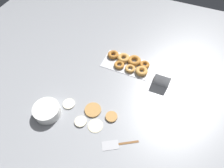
% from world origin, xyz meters
% --- Properties ---
extents(ground_plane, '(3.00, 3.00, 0.00)m').
position_xyz_m(ground_plane, '(0.00, 0.00, 0.00)').
color(ground_plane, gray).
extents(pancake_0, '(0.12, 0.12, 0.01)m').
position_xyz_m(pancake_0, '(0.02, 0.10, 0.01)').
color(pancake_0, '#B27F42').
rests_on(pancake_0, ground_plane).
extents(pancake_1, '(0.09, 0.09, 0.01)m').
position_xyz_m(pancake_1, '(0.20, 0.12, 0.01)').
color(pancake_1, silver).
rests_on(pancake_1, ground_plane).
extents(pancake_2, '(0.08, 0.08, 0.01)m').
position_xyz_m(pancake_2, '(0.06, 0.21, 0.01)').
color(pancake_2, beige).
rests_on(pancake_2, ground_plane).
extents(pancake_3, '(0.08, 0.08, 0.01)m').
position_xyz_m(pancake_3, '(-0.12, 0.10, 0.01)').
color(pancake_3, '#B27F42').
rests_on(pancake_3, ground_plane).
extents(pancake_4, '(0.10, 0.10, 0.01)m').
position_xyz_m(pancake_4, '(-0.05, 0.20, 0.00)').
color(pancake_4, beige).
rests_on(pancake_4, ground_plane).
extents(donut_tray, '(0.40, 0.21, 0.04)m').
position_xyz_m(donut_tray, '(-0.07, -0.41, 0.02)').
color(donut_tray, silver).
rests_on(donut_tray, ground_plane).
extents(batter_bowl, '(0.18, 0.18, 0.07)m').
position_xyz_m(batter_bowl, '(0.30, 0.24, 0.04)').
color(batter_bowl, white).
rests_on(batter_bowl, ground_plane).
extents(container_stack, '(0.12, 0.13, 0.12)m').
position_xyz_m(container_stack, '(-0.37, -0.36, 0.06)').
color(container_stack, white).
rests_on(container_stack, ground_plane).
extents(spatula, '(0.22, 0.15, 0.01)m').
position_xyz_m(spatula, '(-0.21, 0.27, 0.00)').
color(spatula, brown).
rests_on(spatula, ground_plane).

